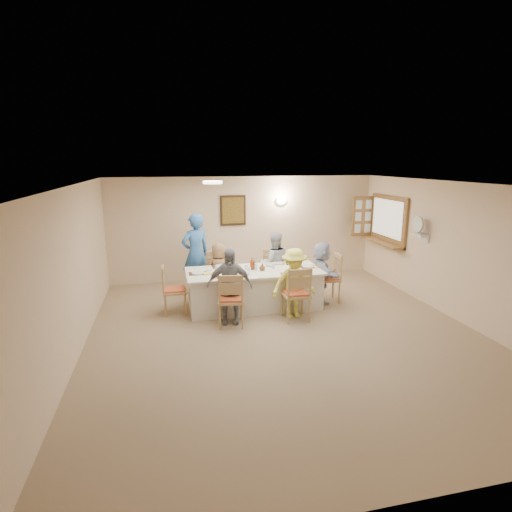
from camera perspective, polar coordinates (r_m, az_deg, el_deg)
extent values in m
plane|color=#97815F|center=(6.88, 4.28, -11.13)|extent=(7.00, 7.00, 0.00)
plane|color=beige|center=(9.79, -1.58, 3.99)|extent=(6.50, 0.00, 6.50)
plane|color=beige|center=(3.49, 22.24, -15.02)|extent=(6.50, 0.00, 6.50)
plane|color=beige|center=(6.34, -24.89, -2.52)|extent=(0.00, 7.00, 7.00)
plane|color=beige|center=(8.03, 27.22, 0.39)|extent=(0.00, 7.00, 7.00)
plane|color=white|center=(6.27, 4.69, 10.13)|extent=(7.00, 7.00, 0.00)
cube|color=#352212|center=(9.64, -3.32, 6.53)|extent=(0.62, 0.04, 0.72)
cube|color=black|center=(9.62, -3.29, 6.51)|extent=(0.52, 0.02, 0.62)
ellipsoid|color=white|center=(9.86, 3.65, 7.84)|extent=(0.26, 0.09, 0.18)
cylinder|color=white|center=(7.54, -6.21, 10.42)|extent=(0.36, 0.36, 0.05)
cube|color=brown|center=(9.89, 18.37, 4.87)|extent=(0.06, 1.50, 1.15)
cube|color=brown|center=(9.91, 17.55, 1.86)|extent=(0.30, 1.50, 0.05)
cube|color=brown|center=(10.42, 15.00, 5.50)|extent=(0.55, 0.04, 1.00)
cube|color=white|center=(8.75, 22.38, 2.83)|extent=(0.22, 0.36, 0.03)
cube|color=silver|center=(7.97, -0.27, -4.68)|extent=(2.65, 1.12, 0.76)
imported|color=brown|center=(8.44, -5.26, -2.12)|extent=(0.73, 0.60, 1.20)
imported|color=#AFB0B8|center=(8.65, 2.63, -1.07)|extent=(0.78, 0.66, 1.38)
imported|color=gray|center=(7.13, -3.81, -4.28)|extent=(0.94, 0.66, 1.38)
imported|color=#F9FB5A|center=(7.41, 5.42, -3.90)|extent=(0.94, 0.64, 1.31)
imported|color=silver|center=(8.30, 9.35, -2.30)|extent=(1.22, 0.51, 1.26)
imported|color=#336DB5|center=(8.79, -8.61, 0.31)|extent=(0.93, 0.86, 1.77)
cube|color=#472B19|center=(7.35, -4.14, -3.14)|extent=(0.37, 0.27, 0.01)
cylinder|color=white|center=(7.35, -4.14, -3.07)|extent=(0.24, 0.24, 0.01)
cube|color=yellow|center=(7.33, -2.69, -3.12)|extent=(0.13, 0.13, 0.01)
cube|color=#472B19|center=(7.61, 4.83, -2.57)|extent=(0.32, 0.24, 0.01)
cylinder|color=white|center=(7.61, 4.83, -2.50)|extent=(0.23, 0.23, 0.01)
cube|color=yellow|center=(7.62, 6.23, -2.53)|extent=(0.15, 0.15, 0.01)
cube|color=#472B19|center=(8.15, -5.04, -1.50)|extent=(0.36, 0.27, 0.01)
cylinder|color=white|center=(8.15, -5.04, -1.43)|extent=(0.25, 0.25, 0.02)
cube|color=yellow|center=(8.13, -3.73, -1.47)|extent=(0.14, 0.14, 0.01)
cube|color=#472B19|center=(8.39, 3.11, -1.03)|extent=(0.33, 0.25, 0.01)
cylinder|color=white|center=(8.39, 3.11, -0.97)|extent=(0.25, 0.25, 0.02)
cube|color=yellow|center=(8.39, 4.38, -1.00)|extent=(0.14, 0.14, 0.01)
cube|color=#472B19|center=(7.70, -8.30, -2.48)|extent=(0.34, 0.25, 0.01)
cylinder|color=white|center=(7.70, -8.30, -2.41)|extent=(0.24, 0.24, 0.02)
cube|color=yellow|center=(7.67, -6.93, -2.46)|extent=(0.15, 0.15, 0.01)
cube|color=#472B19|center=(8.16, 7.43, -1.54)|extent=(0.33, 0.25, 0.01)
cylinder|color=white|center=(8.16, 7.43, -1.48)|extent=(0.23, 0.23, 0.01)
cube|color=yellow|center=(8.18, 8.73, -1.51)|extent=(0.15, 0.15, 0.01)
imported|color=white|center=(7.39, -6.02, -2.75)|extent=(0.12, 0.12, 0.09)
imported|color=white|center=(8.40, 1.42, -0.75)|extent=(0.10, 0.10, 0.08)
imported|color=white|center=(7.55, -1.73, -2.48)|extent=(0.30, 0.30, 0.05)
imported|color=white|center=(8.16, 1.90, -1.26)|extent=(0.31, 0.31, 0.06)
imported|color=#A3330E|center=(7.87, -0.59, -1.12)|extent=(0.15, 0.15, 0.24)
imported|color=brown|center=(7.88, -0.24, -1.26)|extent=(0.13, 0.13, 0.20)
imported|color=brown|center=(7.81, 0.90, -1.57)|extent=(0.19, 0.19, 0.15)
cylinder|color=silver|center=(7.86, -1.42, -1.62)|extent=(0.06, 0.06, 0.10)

